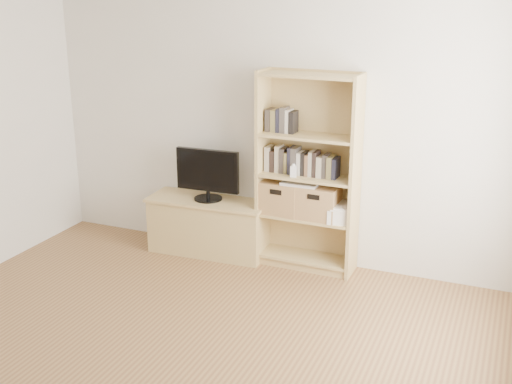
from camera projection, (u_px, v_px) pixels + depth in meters
The scene contains 11 objects.
back_wall at pixel (275, 120), 5.77m from camera, with size 4.50×0.02×2.60m, color white.
tv_stand at pixel (209, 227), 6.12m from camera, with size 1.11×0.42×0.51m, color tan.
bookshelf at pixel (308, 173), 5.62m from camera, with size 0.89×0.31×1.77m, color tan.
television at pixel (208, 175), 5.96m from camera, with size 0.61×0.05×0.48m, color black.
books_row_mid at pixel (309, 163), 5.61m from camera, with size 0.80×0.16×0.22m, color #A69C8E.
books_row_upper at pixel (288, 122), 5.58m from camera, with size 0.36×0.13×0.19m, color #A69C8E.
baby_monitor at pixel (293, 172), 5.56m from camera, with size 0.05×0.03×0.10m, color white.
basket_left at pixel (282, 197), 5.78m from camera, with size 0.35×0.29×0.29m, color #B18250.
basket_right at pixel (318, 202), 5.65m from camera, with size 0.36×0.29×0.29m, color #B18250.
laptop at pixel (301, 183), 5.65m from camera, with size 0.32×0.22×0.03m, color white.
magazine_stack at pixel (340, 213), 5.60m from camera, with size 0.19×0.28×0.13m, color silver.
Camera 1 is at (2.04, -2.81, 2.46)m, focal length 45.00 mm.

